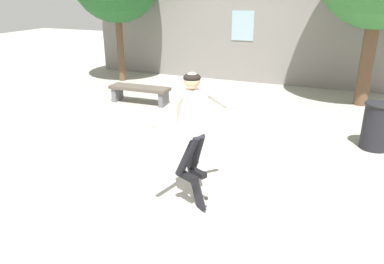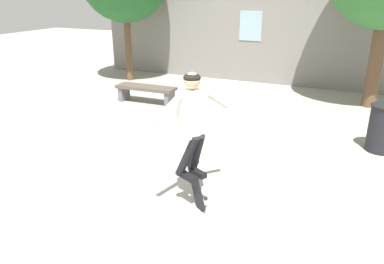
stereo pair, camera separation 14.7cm
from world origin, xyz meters
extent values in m
plane|color=#A39E93|center=(0.00, 0.00, 0.00)|extent=(40.00, 40.00, 0.00)
cube|color=gray|center=(0.00, 8.61, 2.07)|extent=(12.73, 0.40, 4.15)
cube|color=#99B7C6|center=(-1.14, 8.40, 1.76)|extent=(0.70, 0.02, 0.90)
cylinder|color=brown|center=(2.47, 7.02, 1.13)|extent=(0.34, 0.34, 2.27)
cylinder|color=brown|center=(-4.79, 7.06, 1.08)|extent=(0.21, 0.21, 2.17)
cube|color=brown|center=(-2.92, 4.96, 0.41)|extent=(1.62, 0.51, 0.08)
cube|color=slate|center=(-3.61, 4.95, 0.18)|extent=(0.13, 0.41, 0.37)
cube|color=slate|center=(-2.24, 4.98, 0.18)|extent=(0.13, 0.41, 0.37)
cylinder|color=black|center=(2.68, 4.00, 0.44)|extent=(0.53, 0.53, 0.88)
cube|color=silver|center=(0.23, 0.87, 1.34)|extent=(0.37, 0.41, 0.62)
sphere|color=tan|center=(0.23, 0.87, 1.77)|extent=(0.28, 0.28, 0.21)
ellipsoid|color=black|center=(0.23, 0.87, 1.80)|extent=(0.29, 0.29, 0.12)
cylinder|color=black|center=(0.27, 0.94, 0.76)|extent=(0.34, 0.32, 0.65)
cube|color=black|center=(0.30, 0.93, 0.46)|extent=(0.28, 0.20, 0.07)
cylinder|color=black|center=(0.20, 0.79, 0.76)|extent=(0.40, 0.18, 0.65)
cube|color=black|center=(0.23, 0.78, 0.46)|extent=(0.28, 0.20, 0.07)
cylinder|color=silver|center=(0.40, 1.22, 1.47)|extent=(0.30, 0.51, 0.39)
cylinder|color=silver|center=(0.07, 0.51, 1.47)|extent=(0.30, 0.51, 0.39)
cube|color=black|center=(0.26, 0.90, 0.33)|extent=(0.50, 0.43, 0.78)
cylinder|color=black|center=(0.47, 0.79, 0.18)|extent=(0.07, 0.07, 0.06)
cylinder|color=black|center=(0.32, 0.89, 0.06)|extent=(0.07, 0.07, 0.06)
cylinder|color=black|center=(0.26, 0.99, 0.59)|extent=(0.07, 0.07, 0.06)
cylinder|color=black|center=(0.11, 1.09, 0.47)|extent=(0.07, 0.07, 0.06)
camera|label=1|loc=(1.96, -3.36, 2.83)|focal=35.00mm
camera|label=2|loc=(2.10, -3.30, 2.83)|focal=35.00mm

